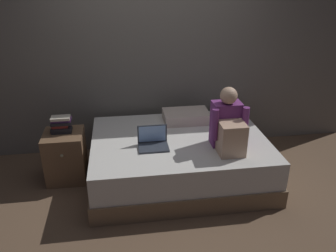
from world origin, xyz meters
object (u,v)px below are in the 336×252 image
bed (179,158)px  pillow (186,116)px  nightstand (66,156)px  laptop (153,142)px  person_sitting (228,126)px  book_stack (61,124)px

bed → pillow: (0.17, 0.45, 0.33)m
bed → nightstand: 1.31m
bed → nightstand: nightstand is taller
nightstand → pillow: 1.52m
bed → laptop: (-0.31, -0.16, 0.32)m
bed → laptop: laptop is taller
nightstand → laptop: (0.99, -0.34, 0.29)m
pillow → person_sitting: bearing=-68.1°
person_sitting → pillow: bearing=111.9°
person_sitting → pillow: size_ratio=1.17×
bed → pillow: pillow is taller
nightstand → laptop: 1.08m
nightstand → book_stack: bearing=102.5°
person_sitting → book_stack: (-1.77, 0.52, -0.10)m
laptop → pillow: 0.77m
person_sitting → book_stack: person_sitting is taller
nightstand → pillow: (1.47, 0.27, 0.30)m
bed → nightstand: bearing=172.2°
bed → book_stack: size_ratio=8.78×
bed → laptop: size_ratio=6.25×
laptop → book_stack: (-1.00, 0.38, 0.10)m
person_sitting → laptop: bearing=170.1°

